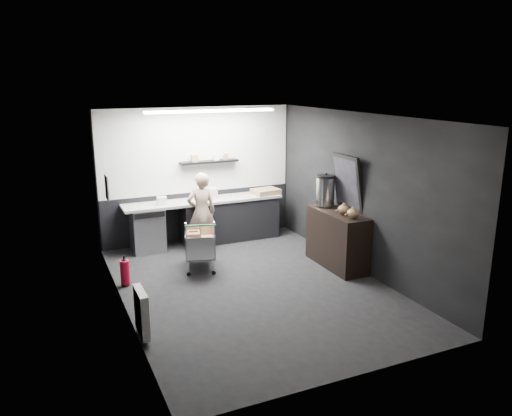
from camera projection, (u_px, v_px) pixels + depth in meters
name	position (u px, v px, depth m)	size (l,w,h in m)	color
floor	(252.00, 286.00, 8.01)	(5.50, 5.50, 0.00)	black
ceiling	(252.00, 116.00, 7.33)	(5.50, 5.50, 0.00)	white
wall_back	(198.00, 175.00, 10.10)	(5.50, 5.50, 0.00)	black
wall_front	(357.00, 264.00, 5.24)	(5.50, 5.50, 0.00)	black
wall_left	(120.00, 220.00, 6.88)	(5.50, 5.50, 0.00)	black
wall_right	(360.00, 193.00, 8.46)	(5.50, 5.50, 0.00)	black
kitchen_wall_panel	(198.00, 150.00, 9.95)	(3.95, 0.02, 1.70)	silver
dado_panel	(200.00, 215.00, 10.30)	(3.95, 0.02, 1.00)	black
floating_shelf	(209.00, 162.00, 9.99)	(1.20, 0.22, 0.04)	black
wall_clock	(261.00, 132.00, 10.42)	(0.20, 0.20, 0.03)	white
poster	(107.00, 187.00, 7.99)	(0.02, 0.30, 0.40)	white
poster_red_band	(107.00, 183.00, 7.97)	(0.01, 0.22, 0.10)	red
radiator	(141.00, 312.00, 6.36)	(0.10, 0.50, 0.60)	white
ceiling_strip	(211.00, 111.00, 8.97)	(2.40, 0.20, 0.04)	white
prep_counter	(211.00, 220.00, 10.09)	(3.20, 0.61, 0.90)	black
person	(202.00, 212.00, 9.48)	(0.56, 0.37, 1.54)	beige
shopping_cart	(200.00, 244.00, 8.68)	(0.72, 0.98, 0.93)	silver
sideboard	(337.00, 232.00, 8.78)	(0.57, 1.32, 1.98)	black
fire_extinguisher	(125.00, 271.00, 8.00)	(0.15, 0.15, 0.49)	red
cardboard_box	(266.00, 191.00, 10.39)	(0.53, 0.41, 0.11)	#92744D
pink_tub	(212.00, 193.00, 9.97)	(0.22, 0.22, 0.22)	silver
white_container	(162.00, 201.00, 9.52)	(0.17, 0.13, 0.15)	white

